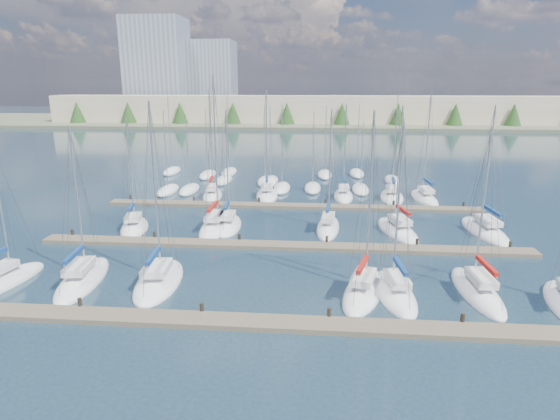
# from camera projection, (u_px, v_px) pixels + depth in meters

# --- Properties ---
(ground) EXTENTS (400.00, 400.00, 0.00)m
(ground) POSITION_uv_depth(u_px,v_px,m) (302.00, 165.00, 84.13)
(ground) COLOR #233846
(ground) RESTS_ON ground
(dock_near) EXTENTS (44.00, 1.93, 1.10)m
(dock_near) POSITION_uv_depth(u_px,v_px,m) (263.00, 323.00, 28.36)
(dock_near) COLOR #6B5E4C
(dock_near) RESTS_ON ground
(dock_mid) EXTENTS (44.00, 1.93, 1.10)m
(dock_mid) POSITION_uv_depth(u_px,v_px,m) (282.00, 246.00, 41.82)
(dock_mid) COLOR #6B5E4C
(dock_mid) RESTS_ON ground
(dock_far) EXTENTS (44.00, 1.93, 1.10)m
(dock_far) POSITION_uv_depth(u_px,v_px,m) (292.00, 206.00, 55.27)
(dock_far) COLOR #6B5E4C
(dock_far) RESTS_ON ground
(sailboat_q) EXTENTS (3.58, 8.37, 11.87)m
(sailboat_q) POSITION_uv_depth(u_px,v_px,m) (392.00, 197.00, 59.55)
(sailboat_q) COLOR white
(sailboat_q) RESTS_ON ground
(sailboat_m) EXTENTS (3.64, 9.60, 12.97)m
(sailboat_m) POSITION_uv_depth(u_px,v_px,m) (484.00, 231.00, 45.99)
(sailboat_m) COLOR white
(sailboat_m) RESTS_ON ground
(sailboat_j) EXTENTS (3.02, 7.46, 12.47)m
(sailboat_j) POSITION_uv_depth(u_px,v_px,m) (228.00, 225.00, 47.61)
(sailboat_j) COLOR white
(sailboat_j) RESTS_ON ground
(sailboat_a) EXTENTS (3.32, 7.67, 10.89)m
(sailboat_a) POSITION_uv_depth(u_px,v_px,m) (6.00, 281.00, 34.23)
(sailboat_a) COLOR white
(sailboat_a) RESTS_ON ground
(sailboat_h) EXTENTS (4.14, 7.23, 11.71)m
(sailboat_h) POSITION_uv_depth(u_px,v_px,m) (134.00, 227.00, 46.94)
(sailboat_h) COLOR white
(sailboat_h) RESTS_ON ground
(sailboat_n) EXTENTS (3.43, 8.12, 14.23)m
(sailboat_n) POSITION_uv_depth(u_px,v_px,m) (213.00, 195.00, 60.33)
(sailboat_n) COLOR white
(sailboat_n) RESTS_ON ground
(sailboat_k) EXTENTS (2.81, 8.33, 12.57)m
(sailboat_k) POSITION_uv_depth(u_px,v_px,m) (328.00, 227.00, 47.00)
(sailboat_k) COLOR white
(sailboat_k) RESTS_ON ground
(sailboat_c) EXTENTS (3.80, 8.53, 13.80)m
(sailboat_c) POSITION_uv_depth(u_px,v_px,m) (159.00, 281.00, 34.30)
(sailboat_c) COLOR white
(sailboat_c) RESTS_ON ground
(sailboat_o) EXTENTS (3.49, 7.76, 14.14)m
(sailboat_o) POSITION_uv_depth(u_px,v_px,m) (267.00, 195.00, 60.41)
(sailboat_o) COLOR white
(sailboat_o) RESTS_ON ground
(sailboat_p) EXTENTS (2.53, 7.26, 12.44)m
(sailboat_p) POSITION_uv_depth(u_px,v_px,m) (343.00, 196.00, 60.01)
(sailboat_p) COLOR white
(sailboat_p) RESTS_ON ground
(sailboat_i) EXTENTS (2.84, 9.86, 15.81)m
(sailboat_i) POSITION_uv_depth(u_px,v_px,m) (216.00, 225.00, 47.61)
(sailboat_i) COLOR white
(sailboat_i) RESTS_ON ground
(sailboat_d) EXTENTS (4.53, 8.44, 13.26)m
(sailboat_d) POSITION_uv_depth(u_px,v_px,m) (364.00, 291.00, 32.68)
(sailboat_d) COLOR white
(sailboat_d) RESTS_ON ground
(sailboat_f) EXTENTS (2.75, 8.58, 12.21)m
(sailboat_f) POSITION_uv_depth(u_px,v_px,m) (477.00, 291.00, 32.62)
(sailboat_f) COLOR white
(sailboat_f) RESTS_ON ground
(sailboat_e) EXTENTS (3.14, 7.87, 12.37)m
(sailboat_e) POSITION_uv_depth(u_px,v_px,m) (395.00, 292.00, 32.41)
(sailboat_e) COLOR white
(sailboat_e) RESTS_ON ground
(sailboat_b) EXTENTS (3.83, 8.99, 12.03)m
(sailboat_b) POSITION_uv_depth(u_px,v_px,m) (83.00, 279.00, 34.60)
(sailboat_b) COLOR white
(sailboat_b) RESTS_ON ground
(sailboat_r) EXTENTS (3.12, 8.72, 13.98)m
(sailboat_r) POSITION_uv_depth(u_px,v_px,m) (424.00, 198.00, 58.91)
(sailboat_r) COLOR white
(sailboat_r) RESTS_ON ground
(sailboat_l) EXTENTS (4.49, 8.92, 12.91)m
(sailboat_l) POSITION_uv_depth(u_px,v_px,m) (397.00, 230.00, 46.10)
(sailboat_l) COLOR white
(sailboat_l) RESTS_ON ground
(distant_boats) EXTENTS (36.93, 20.75, 13.30)m
(distant_boats) POSITION_uv_depth(u_px,v_px,m) (268.00, 181.00, 68.81)
(distant_boats) COLOR #9EA0A5
(distant_boats) RESTS_ON ground
(shoreline) EXTENTS (400.00, 60.00, 38.00)m
(shoreline) POSITION_uv_depth(u_px,v_px,m) (276.00, 102.00, 169.57)
(shoreline) COLOR #666B51
(shoreline) RESTS_ON ground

